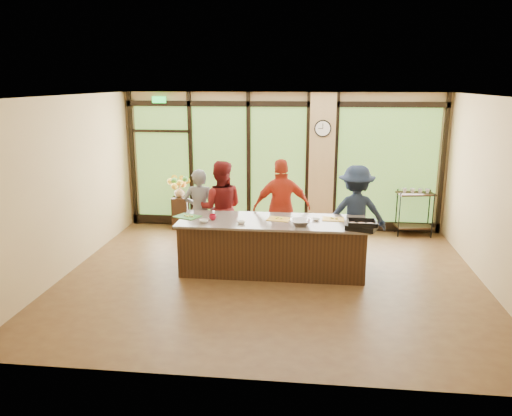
% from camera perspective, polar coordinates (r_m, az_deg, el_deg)
% --- Properties ---
extents(floor, '(7.00, 7.00, 0.00)m').
position_cam_1_polar(floor, '(8.53, 1.70, -7.92)').
color(floor, '#4F321C').
rests_on(floor, ground).
extents(ceiling, '(7.00, 7.00, 0.00)m').
position_cam_1_polar(ceiling, '(7.90, 1.86, 12.66)').
color(ceiling, white).
rests_on(ceiling, back_wall).
extents(back_wall, '(7.00, 0.00, 7.00)m').
position_cam_1_polar(back_wall, '(11.02, 3.06, 5.29)').
color(back_wall, tan).
rests_on(back_wall, floor).
extents(left_wall, '(0.00, 6.00, 6.00)m').
position_cam_1_polar(left_wall, '(9.05, -20.90, 2.37)').
color(left_wall, tan).
rests_on(left_wall, floor).
extents(right_wall, '(0.00, 6.00, 6.00)m').
position_cam_1_polar(right_wall, '(8.55, 25.86, 1.21)').
color(right_wall, tan).
rests_on(right_wall, floor).
extents(window_wall, '(6.90, 0.12, 3.00)m').
position_cam_1_polar(window_wall, '(10.99, 3.89, 4.69)').
color(window_wall, tan).
rests_on(window_wall, floor).
extents(island_base, '(3.10, 1.00, 0.88)m').
position_cam_1_polar(island_base, '(8.66, 1.89, -4.47)').
color(island_base, black).
rests_on(island_base, floor).
extents(countertop, '(3.20, 1.10, 0.04)m').
position_cam_1_polar(countertop, '(8.52, 1.91, -1.54)').
color(countertop, slate).
rests_on(countertop, island_base).
extents(wall_clock, '(0.36, 0.04, 0.36)m').
position_cam_1_polar(wall_clock, '(10.78, 7.64, 9.00)').
color(wall_clock, black).
rests_on(wall_clock, window_wall).
extents(cook_left, '(0.62, 0.42, 1.64)m').
position_cam_1_polar(cook_left, '(9.51, -6.45, -0.42)').
color(cook_left, slate).
rests_on(cook_left, floor).
extents(cook_midleft, '(0.93, 0.75, 1.80)m').
position_cam_1_polar(cook_midleft, '(9.44, -4.06, 0.01)').
color(cook_midleft, maroon).
rests_on(cook_midleft, floor).
extents(cook_midright, '(1.16, 0.68, 1.85)m').
position_cam_1_polar(cook_midright, '(9.31, 2.96, -0.01)').
color(cook_midright, '#B9341C').
rests_on(cook_midright, floor).
extents(cook_right, '(1.20, 0.76, 1.78)m').
position_cam_1_polar(cook_right, '(9.22, 11.29, -0.66)').
color(cook_right, '#1A243A').
rests_on(cook_right, floor).
extents(roasting_pan, '(0.55, 0.49, 0.08)m').
position_cam_1_polar(roasting_pan, '(8.15, 11.99, -2.15)').
color(roasting_pan, black).
rests_on(roasting_pan, countertop).
extents(mixing_bowl, '(0.40, 0.40, 0.09)m').
position_cam_1_polar(mixing_bowl, '(8.27, 5.10, -1.63)').
color(mixing_bowl, silver).
rests_on(mixing_bowl, countertop).
extents(cutting_board_left, '(0.51, 0.46, 0.01)m').
position_cam_1_polar(cutting_board_left, '(8.80, -7.84, -0.97)').
color(cutting_board_left, '#347C2D').
rests_on(cutting_board_left, countertop).
extents(cutting_board_center, '(0.43, 0.36, 0.01)m').
position_cam_1_polar(cutting_board_center, '(8.57, 2.63, -1.27)').
color(cutting_board_center, yellow).
rests_on(cutting_board_center, countertop).
extents(cutting_board_right, '(0.38, 0.29, 0.01)m').
position_cam_1_polar(cutting_board_right, '(8.67, 8.82, -1.25)').
color(cutting_board_right, yellow).
rests_on(cutting_board_right, countertop).
extents(prep_bowl_near, '(0.20, 0.20, 0.05)m').
position_cam_1_polar(prep_bowl_near, '(8.41, -5.99, -1.50)').
color(prep_bowl_near, white).
rests_on(prep_bowl_near, countertop).
extents(prep_bowl_mid, '(0.15, 0.15, 0.04)m').
position_cam_1_polar(prep_bowl_mid, '(8.31, -1.71, -1.65)').
color(prep_bowl_mid, white).
rests_on(prep_bowl_mid, countertop).
extents(prep_bowl_far, '(0.15, 0.15, 0.03)m').
position_cam_1_polar(prep_bowl_far, '(8.57, 6.88, -1.29)').
color(prep_bowl_far, white).
rests_on(prep_bowl_far, countertop).
extents(red_ramekin, '(0.15, 0.15, 0.10)m').
position_cam_1_polar(red_ramekin, '(8.55, -4.97, -1.05)').
color(red_ramekin, red).
rests_on(red_ramekin, countertop).
extents(flower_stand, '(0.39, 0.39, 0.71)m').
position_cam_1_polar(flower_stand, '(11.35, -8.62, -0.51)').
color(flower_stand, black).
rests_on(flower_stand, floor).
extents(flower_vase, '(0.29, 0.29, 0.26)m').
position_cam_1_polar(flower_vase, '(11.23, -8.71, 1.89)').
color(flower_vase, olive).
rests_on(flower_vase, flower_stand).
extents(bar_cart, '(0.81, 0.55, 1.03)m').
position_cam_1_polar(bar_cart, '(11.16, 17.69, 0.09)').
color(bar_cart, black).
rests_on(bar_cart, floor).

